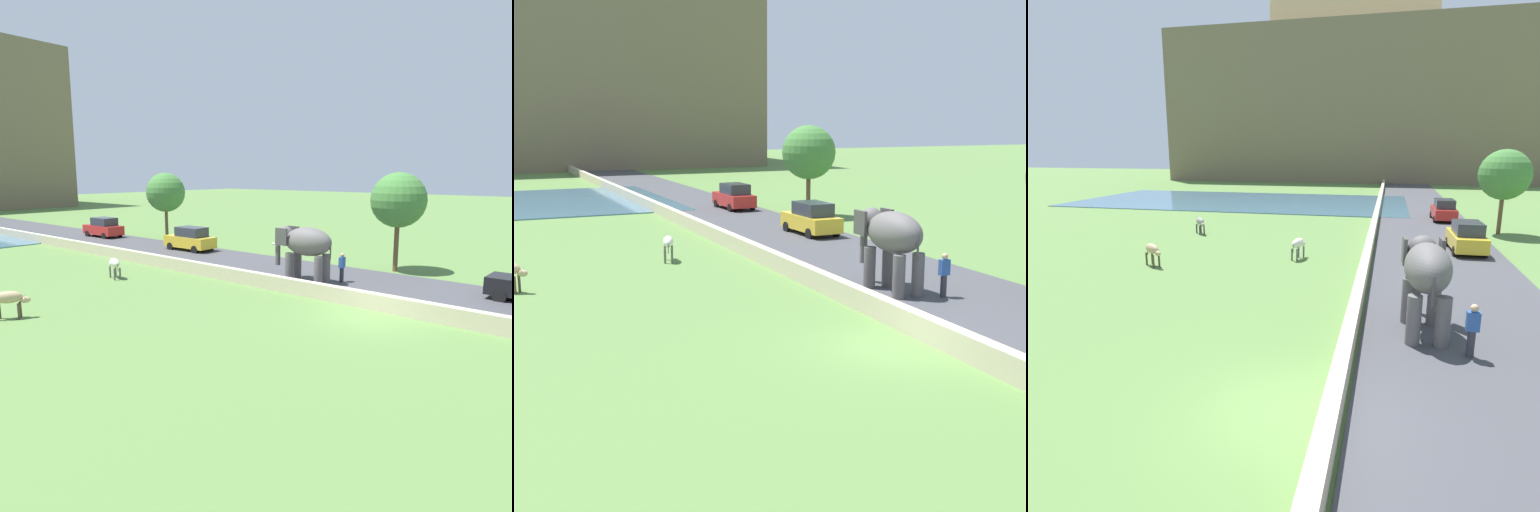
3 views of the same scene
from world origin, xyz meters
The scene contains 14 objects.
ground_plane centered at (0.00, 0.00, 0.00)m, with size 220.00×220.00×0.00m, color #567A3D.
road_surface centered at (5.00, 20.00, 0.03)m, with size 7.00×120.00×0.06m, color #424247.
barrier_wall centered at (1.20, 18.00, 0.37)m, with size 0.40×110.00×0.73m, color beige.
lake centered at (-14.00, 38.75, 0.04)m, with size 36.00×18.00×0.08m, color #426B84.
hill_distant centered at (-6.00, 81.87, 13.10)m, with size 64.00×28.00×26.21m, color #75664C.
fort_on_hill centered at (-5.47, 81.87, 29.25)m, with size 30.20×8.00×6.95m.
elephant centered at (3.41, 5.36, 2.04)m, with size 1.56×3.50×2.99m.
person_beside_elephant centered at (4.61, 3.75, 0.87)m, with size 0.36×0.22×1.63m.
car_yellow centered at (6.58, 17.72, 0.90)m, with size 1.89×4.05×1.80m.
car_red centered at (6.58, 29.31, 0.90)m, with size 1.86×4.03×1.80m.
cow_grey centered at (-10.53, 19.46, 0.84)m, with size 1.15×1.27×1.15m.
cow_white centered at (-2.45, 13.99, 0.84)m, with size 0.72×1.42×1.15m.
cow_tan centered at (-9.33, 10.88, 0.84)m, with size 1.33×1.07×1.15m.
tree_mid centered at (9.70, 24.24, 4.07)m, with size 3.40×3.40×5.79m.
Camera 3 is at (2.13, -8.64, 5.81)m, focal length 30.89 mm.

